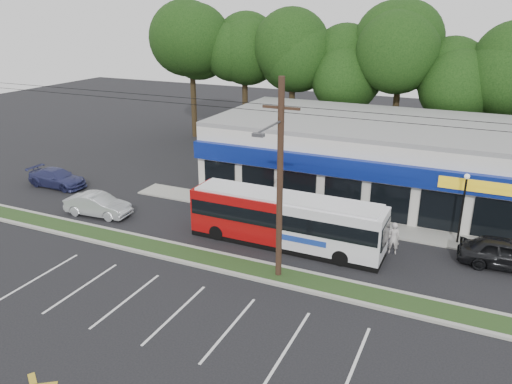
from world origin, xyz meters
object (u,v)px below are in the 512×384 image
object	(u,v)px
pedestrian_b	(337,211)
car_silver	(98,205)
lamp_post	(463,201)
car_blue	(57,178)
car_dark	(506,253)
metrobus	(286,219)
pedestrian_a	(393,238)
utility_pole	(276,175)

from	to	relation	value
pedestrian_b	car_silver	bearing A→B (deg)	27.29
lamp_post	car_blue	world-z (taller)	lamp_post
car_dark	pedestrian_b	xyz separation A→B (m)	(-9.58, 1.68, 0.13)
metrobus	pedestrian_b	xyz separation A→B (m)	(1.87, 4.00, -0.66)
lamp_post	pedestrian_b	bearing A→B (deg)	-177.59
car_silver	car_blue	xyz separation A→B (m)	(-6.72, 3.15, -0.04)
car_silver	pedestrian_b	bearing A→B (deg)	-75.83
pedestrian_a	pedestrian_b	size ratio (longest dim) A/B	0.99
metrobus	car_silver	distance (m)	12.86
car_silver	pedestrian_a	xyz separation A→B (m)	(18.58, 2.50, 0.20)
car_dark	lamp_post	bearing A→B (deg)	48.14
lamp_post	car_silver	bearing A→B (deg)	-166.33
car_silver	pedestrian_b	world-z (taller)	pedestrian_b
car_blue	pedestrian_a	world-z (taller)	pedestrian_a
car_dark	pedestrian_b	bearing A→B (deg)	77.13
car_silver	pedestrian_a	size ratio (longest dim) A/B	2.39
metrobus	pedestrian_a	world-z (taller)	metrobus
pedestrian_b	metrobus	bearing A→B (deg)	73.37
pedestrian_b	car_blue	bearing A→B (deg)	13.40
utility_pole	car_blue	xyz separation A→B (m)	(-20.35, 5.73, -4.72)
lamp_post	pedestrian_a	bearing A→B (deg)	-138.92
utility_pole	metrobus	world-z (taller)	utility_pole
lamp_post	car_silver	world-z (taller)	lamp_post
car_silver	utility_pole	bearing A→B (deg)	-105.36
utility_pole	car_silver	bearing A→B (deg)	169.30
utility_pole	pedestrian_a	world-z (taller)	utility_pole
car_silver	car_blue	distance (m)	7.42
utility_pole	pedestrian_a	distance (m)	8.39
car_dark	car_blue	size ratio (longest dim) A/B	1.00
pedestrian_a	pedestrian_b	xyz separation A→B (m)	(-3.92, 2.50, 0.01)
utility_pole	car_dark	bearing A→B (deg)	29.01
metrobus	pedestrian_a	xyz separation A→B (m)	(5.79, 1.50, -0.67)
car_dark	pedestrian_b	size ratio (longest dim) A/B	2.54
utility_pole	car_silver	distance (m)	14.64
lamp_post	car_dark	size ratio (longest dim) A/B	0.90
metrobus	pedestrian_b	size ratio (longest dim) A/B	6.02
utility_pole	car_blue	size ratio (longest dim) A/B	10.52
metrobus	car_dark	distance (m)	11.72
metrobus	car_blue	world-z (taller)	metrobus
pedestrian_b	utility_pole	bearing A→B (deg)	90.67
utility_pole	car_silver	xyz separation A→B (m)	(-13.63, 2.57, -4.69)
utility_pole	pedestrian_b	size ratio (longest dim) A/B	26.79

